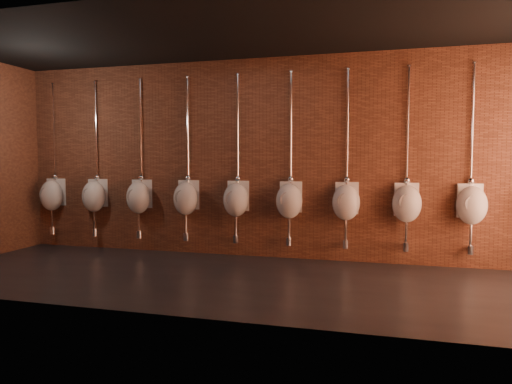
# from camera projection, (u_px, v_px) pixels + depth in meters

# --- Properties ---
(ground) EXTENTS (8.50, 8.50, 0.00)m
(ground) POSITION_uv_depth(u_px,v_px,m) (231.00, 279.00, 6.03)
(ground) COLOR black
(ground) RESTS_ON ground
(room_shell) EXTENTS (8.54, 3.04, 3.22)m
(room_shell) POSITION_uv_depth(u_px,v_px,m) (230.00, 126.00, 5.89)
(room_shell) COLOR black
(room_shell) RESTS_ON ground
(urinal_0) EXTENTS (0.48, 0.43, 2.72)m
(urinal_0) POSITION_uv_depth(u_px,v_px,m) (52.00, 195.00, 8.25)
(urinal_0) COLOR white
(urinal_0) RESTS_ON ground
(urinal_1) EXTENTS (0.48, 0.43, 2.72)m
(urinal_1) POSITION_uv_depth(u_px,v_px,m) (94.00, 196.00, 8.03)
(urinal_1) COLOR white
(urinal_1) RESTS_ON ground
(urinal_2) EXTENTS (0.48, 0.43, 2.72)m
(urinal_2) POSITION_uv_depth(u_px,v_px,m) (139.00, 197.00, 7.80)
(urinal_2) COLOR white
(urinal_2) RESTS_ON ground
(urinal_3) EXTENTS (0.48, 0.43, 2.72)m
(urinal_3) POSITION_uv_depth(u_px,v_px,m) (186.00, 198.00, 7.58)
(urinal_3) COLOR white
(urinal_3) RESTS_ON ground
(urinal_4) EXTENTS (0.48, 0.43, 2.72)m
(urinal_4) POSITION_uv_depth(u_px,v_px,m) (236.00, 199.00, 7.35)
(urinal_4) COLOR white
(urinal_4) RESTS_ON ground
(urinal_5) EXTENTS (0.48, 0.43, 2.72)m
(urinal_5) POSITION_uv_depth(u_px,v_px,m) (289.00, 200.00, 7.13)
(urinal_5) COLOR white
(urinal_5) RESTS_ON ground
(urinal_6) EXTENTS (0.48, 0.43, 2.72)m
(urinal_6) POSITION_uv_depth(u_px,v_px,m) (346.00, 201.00, 6.90)
(urinal_6) COLOR white
(urinal_6) RESTS_ON ground
(urinal_7) EXTENTS (0.48, 0.43, 2.72)m
(urinal_7) POSITION_uv_depth(u_px,v_px,m) (407.00, 203.00, 6.68)
(urinal_7) COLOR white
(urinal_7) RESTS_ON ground
(urinal_8) EXTENTS (0.48, 0.43, 2.72)m
(urinal_8) POSITION_uv_depth(u_px,v_px,m) (472.00, 204.00, 6.45)
(urinal_8) COLOR white
(urinal_8) RESTS_ON ground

